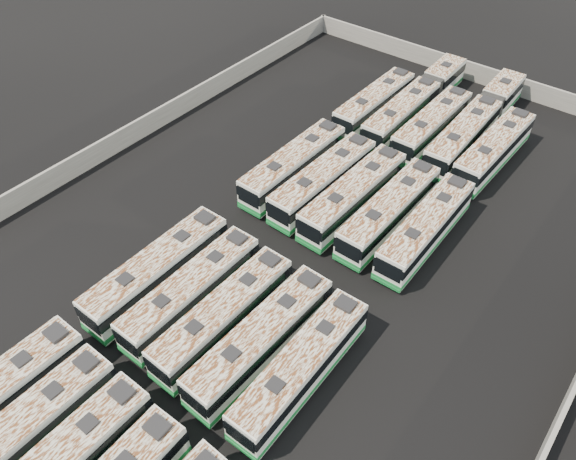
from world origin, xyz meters
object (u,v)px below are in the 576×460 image
object	(u,v)px
bus_midfront_far_left	(158,271)
bus_back_center	(431,125)
bus_back_left	(416,101)
bus_back_far_right	(493,150)
bus_midback_right	(389,211)
bus_front_left	(21,436)
bus_midback_left	(323,181)
bus_midback_center	(353,195)
bus_back_right	(476,122)
bus_midfront_right	(261,340)
bus_back_far_left	(374,103)
bus_midback_far_left	(294,165)
bus_midback_far_right	(426,228)
bus_midfront_left	(192,291)
bus_midfront_far_right	(301,368)
bus_midfront_center	(224,316)

from	to	relation	value
bus_midfront_far_left	bus_back_center	size ratio (longest dim) A/B	1.03
bus_back_left	bus_back_far_right	size ratio (longest dim) A/B	1.51
bus_midback_right	bus_back_far_right	world-z (taller)	bus_midback_right
bus_front_left	bus_back_left	xyz separation A→B (m)	(-0.06, 47.59, -0.02)
bus_midback_left	bus_back_center	xyz separation A→B (m)	(3.36, 14.06, -0.04)
bus_midback_center	bus_back_right	bearing A→B (deg)	80.14
bus_midback_center	bus_midfront_right	bearing A→B (deg)	-77.05
bus_midback_right	bus_back_far_left	world-z (taller)	bus_midback_right
bus_midback_left	bus_back_center	bearing A→B (deg)	77.97
bus_midfront_right	bus_midback_far_left	bearing A→B (deg)	122.66
bus_midback_center	bus_back_far_left	bearing A→B (deg)	116.40
bus_midback_center	bus_midback_far_right	bearing A→B (deg)	3.05
bus_midfront_right	bus_back_center	distance (m)	30.72
bus_back_center	bus_back_right	bearing A→B (deg)	45.30
bus_back_left	bus_back_center	bearing A→B (deg)	-43.24
bus_midfront_far_left	bus_midback_center	distance (m)	17.76
bus_front_left	bus_midback_far_right	xyz separation A→B (m)	(10.22, 30.48, 0.01)
bus_front_left	bus_midback_center	distance (m)	30.45
bus_front_left	bus_midback_far_right	distance (m)	32.15
bus_midback_far_left	bus_midfront_left	bearing A→B (deg)	-77.93
bus_midback_center	bus_back_left	bearing A→B (deg)	102.30
bus_back_far_left	bus_midfront_right	bearing A→B (deg)	-71.38
bus_midfront_far_left	bus_back_center	distance (m)	31.33
bus_back_center	bus_front_left	bearing A→B (deg)	-94.24
bus_midfront_right	bus_midfront_far_left	bearing A→B (deg)	-178.44
bus_back_far_left	bus_back_far_right	distance (m)	13.46
bus_back_far_left	bus_back_far_right	xyz separation A→B (m)	(13.46, -0.26, 0.04)
bus_midback_left	bus_midfront_far_right	bearing A→B (deg)	-57.32
bus_back_far_right	bus_back_far_left	bearing A→B (deg)	-179.72
bus_midback_left	bus_back_far_right	xyz separation A→B (m)	(10.04, 13.85, -0.02)
bus_back_left	bus_back_right	world-z (taller)	bus_back_right
bus_midfront_left	bus_midback_far_right	size ratio (longest dim) A/B	0.99
bus_midback_right	bus_back_far_left	distance (m)	17.30
bus_midfront_left	bus_midfront_center	size ratio (longest dim) A/B	1.00
bus_back_left	bus_back_far_right	bearing A→B (deg)	-19.48
bus_midfront_far_right	bus_back_far_left	xyz separation A→B (m)	(-13.46, 30.63, 0.00)
bus_midback_far_left	bus_midback_left	bearing A→B (deg)	-1.93
bus_midback_left	bus_midback_right	size ratio (longest dim) A/B	1.01
bus_midfront_right	bus_back_right	size ratio (longest dim) A/B	0.64
bus_front_left	bus_back_far_left	bearing A→B (deg)	94.36
bus_midfront_left	bus_back_far_right	distance (m)	31.84
bus_back_far_right	bus_midback_right	bearing A→B (deg)	-102.20
bus_midfront_far_left	bus_midfront_center	bearing A→B (deg)	-0.24
bus_back_center	bus_midback_center	bearing A→B (deg)	-90.32
bus_midback_far_left	bus_midback_right	world-z (taller)	bus_midback_far_left
bus_back_left	bus_midback_far_left	bearing A→B (deg)	-101.98
bus_midfront_center	bus_midfront_right	xyz separation A→B (m)	(3.39, 0.03, 0.04)
bus_midfront_far_left	bus_midback_right	xyz separation A→B (m)	(10.22, 16.60, -0.02)
bus_back_far_right	bus_midback_far_left	bearing A→B (deg)	-133.20
bus_midback_left	bus_midback_right	xyz separation A→B (m)	(6.72, 0.09, -0.01)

